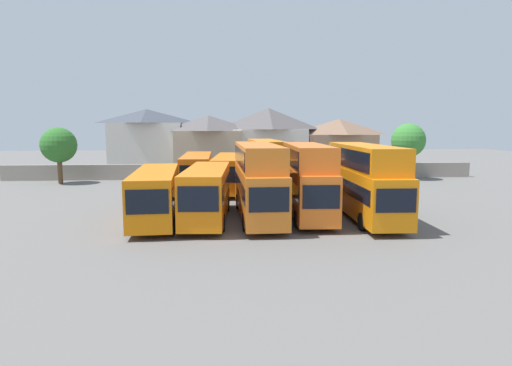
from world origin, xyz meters
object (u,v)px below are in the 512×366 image
at_px(bus_7, 228,171).
at_px(house_terrace_centre, 209,143).
at_px(bus_2, 207,191).
at_px(bus_9, 299,171).
at_px(house_terrace_far_right, 338,144).
at_px(bus_5, 365,177).
at_px(bus_8, 266,162).
at_px(tree_behind_wall, 59,145).
at_px(tree_left_of_lot, 408,141).
at_px(house_terrace_right, 268,139).
at_px(bus_4, 308,177).
at_px(bus_6, 197,171).
at_px(bus_3, 258,177).
at_px(house_terrace_left, 147,140).
at_px(bus_1, 156,192).

distance_m(bus_7, house_terrace_centre, 18.37).
bearing_deg(house_terrace_centre, bus_2, -88.35).
bearing_deg(bus_9, house_terrace_far_right, 156.59).
height_order(bus_5, bus_8, bus_5).
distance_m(bus_9, tree_behind_wall, 26.30).
xyz_separation_m(bus_9, tree_left_of_lot, (14.25, 7.76, 2.63)).
bearing_deg(bus_5, bus_7, -144.34).
xyz_separation_m(bus_2, house_terrace_right, (7.36, 32.23, 2.47)).
distance_m(bus_4, tree_left_of_lot, 26.18).
distance_m(bus_6, bus_8, 6.73).
bearing_deg(tree_behind_wall, bus_3, -44.30).
bearing_deg(bus_4, bus_7, -155.31).
distance_m(bus_3, bus_9, 13.98).
bearing_deg(bus_7, bus_6, -85.01).
xyz_separation_m(bus_6, house_terrace_left, (-8.02, 19.94, 2.36)).
relative_size(bus_2, bus_4, 1.04).
bearing_deg(bus_5, tree_left_of_lot, 151.77).
bearing_deg(bus_4, house_terrace_far_right, 164.08).
relative_size(bus_4, bus_8, 0.97).
height_order(bus_2, bus_5, bus_5).
relative_size(bus_6, house_terrace_right, 1.11).
distance_m(bus_7, tree_left_of_lot, 22.76).
bearing_deg(bus_8, bus_1, -35.10).
distance_m(tree_left_of_lot, tree_behind_wall, 39.58).
bearing_deg(house_terrace_left, bus_5, -58.79).
relative_size(bus_4, house_terrace_centre, 1.12).
xyz_separation_m(bus_6, bus_9, (9.99, 0.09, -0.08)).
bearing_deg(bus_4, bus_1, -85.55).
relative_size(bus_3, bus_7, 0.98).
bearing_deg(bus_9, bus_2, -30.65).
distance_m(bus_3, tree_behind_wall, 28.31).
relative_size(bus_4, bus_7, 0.86).
distance_m(bus_1, bus_4, 10.32).
relative_size(bus_1, bus_2, 1.05).
bearing_deg(bus_3, bus_6, -160.48).
bearing_deg(bus_5, bus_2, -88.40).
bearing_deg(bus_7, bus_5, 38.30).
xyz_separation_m(bus_8, house_terrace_right, (2.15, 18.59, 1.71)).
bearing_deg(bus_1, bus_5, 85.55).
bearing_deg(house_terrace_left, bus_9, -47.78).
bearing_deg(bus_3, bus_2, -82.77).
distance_m(bus_1, bus_9, 17.90).
relative_size(house_terrace_right, tree_behind_wall, 1.70).
height_order(bus_6, house_terrace_right, house_terrace_right).
xyz_separation_m(bus_2, bus_7, (1.55, 13.47, -0.06)).
bearing_deg(house_terrace_centre, tree_left_of_lot, -23.51).
height_order(bus_2, tree_left_of_lot, tree_left_of_lot).
xyz_separation_m(house_terrace_far_right, tree_left_of_lot, (5.33, -11.39, 0.85)).
height_order(bus_2, bus_6, bus_6).
bearing_deg(bus_7, bus_1, -16.34).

